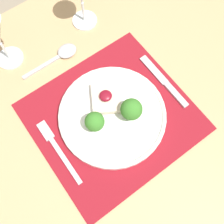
% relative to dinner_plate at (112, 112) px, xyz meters
% --- Properties ---
extents(ground_plane, '(8.00, 8.00, 0.00)m').
position_rel_dinner_plate_xyz_m(ground_plane, '(-0.00, -0.00, -0.75)').
color(ground_plane, gray).
extents(dining_table, '(1.20, 0.96, 0.73)m').
position_rel_dinner_plate_xyz_m(dining_table, '(-0.00, -0.00, -0.12)').
color(dining_table, tan).
rests_on(dining_table, ground_plane).
extents(placemat, '(0.41, 0.38, 0.00)m').
position_rel_dinner_plate_xyz_m(placemat, '(-0.00, -0.00, -0.02)').
color(placemat, maroon).
rests_on(placemat, dining_table).
extents(dinner_plate, '(0.28, 0.28, 0.08)m').
position_rel_dinner_plate_xyz_m(dinner_plate, '(0.00, 0.00, 0.00)').
color(dinner_plate, white).
rests_on(dinner_plate, placemat).
extents(fork, '(0.02, 0.19, 0.01)m').
position_rel_dinner_plate_xyz_m(fork, '(-0.17, 0.01, -0.01)').
color(fork, '#B2B2B7').
rests_on(fork, placemat).
extents(knife, '(0.02, 0.19, 0.01)m').
position_rel_dinner_plate_xyz_m(knife, '(0.18, -0.02, -0.01)').
color(knife, '#B2B2B7').
rests_on(knife, placemat).
extents(spoon, '(0.18, 0.05, 0.02)m').
position_rel_dinner_plate_xyz_m(spoon, '(-0.00, 0.24, -0.01)').
color(spoon, '#B2B2B7').
rests_on(spoon, dining_table).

